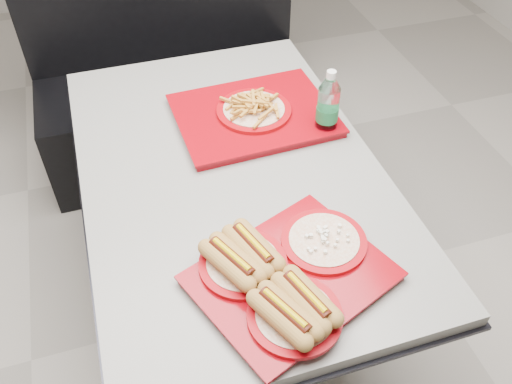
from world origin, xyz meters
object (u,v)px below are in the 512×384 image
object	(u,v)px
diner_table	(232,205)
water_bottle	(328,107)
tray_near	(285,275)
booth_bench	(173,80)
tray_far	(254,112)

from	to	relation	value
diner_table	water_bottle	distance (m)	0.44
water_bottle	tray_near	bearing A→B (deg)	-121.99
booth_bench	water_bottle	size ratio (longest dim) A/B	5.80
booth_bench	tray_far	distance (m)	0.97
tray_far	tray_near	bearing A→B (deg)	-101.07
water_bottle	tray_far	bearing A→B (deg)	145.64
diner_table	tray_far	distance (m)	0.33
water_bottle	booth_bench	bearing A→B (deg)	108.90
booth_bench	water_bottle	xyz separation A→B (m)	(0.35, -1.02, 0.45)
booth_bench	tray_far	size ratio (longest dim) A/B	2.53
tray_near	tray_far	xyz separation A→B (m)	(0.13, 0.68, -0.01)
tray_far	water_bottle	distance (m)	0.26
booth_bench	water_bottle	world-z (taller)	booth_bench
diner_table	tray_near	world-z (taller)	tray_near
booth_bench	tray_near	xyz separation A→B (m)	(0.01, -1.56, 0.39)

